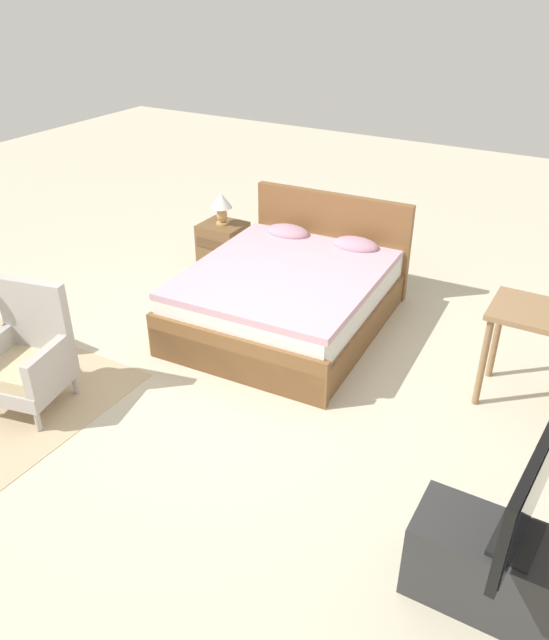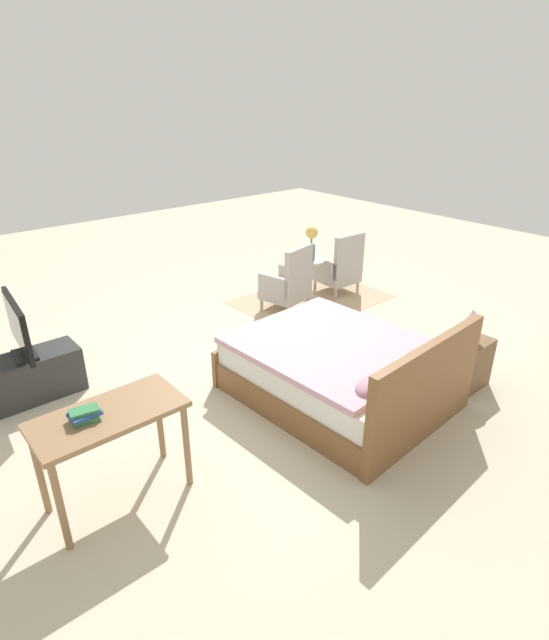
{
  "view_description": "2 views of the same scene",
  "coord_description": "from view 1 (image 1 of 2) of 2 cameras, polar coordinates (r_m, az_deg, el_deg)",
  "views": [
    {
      "loc": [
        2.2,
        -3.41,
        2.87
      ],
      "look_at": [
        0.19,
        0.05,
        0.57
      ],
      "focal_mm": 35.0,
      "sensor_mm": 36.0,
      "label": 1
    },
    {
      "loc": [
        3.08,
        3.74,
        2.8
      ],
      "look_at": [
        0.17,
        0.34,
        0.74
      ],
      "focal_mm": 28.0,
      "sensor_mm": 36.0,
      "label": 2
    }
  ],
  "objects": [
    {
      "name": "bed",
      "position": [
        5.58,
        1.49,
        2.42
      ],
      "size": [
        1.69,
        2.07,
        0.96
      ],
      "color": "brown",
      "rests_on": "ground_plane"
    },
    {
      "name": "ground_plane",
      "position": [
        4.96,
        -2.25,
        -5.48
      ],
      "size": [
        16.0,
        16.0,
        0.0
      ],
      "primitive_type": "plane",
      "color": "beige"
    },
    {
      "name": "nightstand",
      "position": [
        6.65,
        -4.7,
        6.64
      ],
      "size": [
        0.44,
        0.41,
        0.52
      ],
      "color": "brown",
      "rests_on": "ground_plane"
    },
    {
      "name": "armchair_by_window_right",
      "position": [
        4.86,
        -21.63,
        -3.26
      ],
      "size": [
        0.64,
        0.64,
        0.92
      ],
      "color": "#ADA8A3",
      "rests_on": "floor_rug"
    },
    {
      "name": "tv_stand",
      "position": [
        3.54,
        20.46,
        -20.92
      ],
      "size": [
        0.96,
        0.4,
        0.46
      ],
      "color": "#2D2D2D",
      "rests_on": "ground_plane"
    },
    {
      "name": "table_lamp",
      "position": [
        6.48,
        -4.87,
        10.51
      ],
      "size": [
        0.22,
        0.22,
        0.33
      ],
      "color": "tan",
      "rests_on": "nightstand"
    },
    {
      "name": "tv_flatscreen",
      "position": [
        3.16,
        22.26,
        -14.6
      ],
      "size": [
        0.23,
        0.88,
        0.59
      ],
      "color": "black",
      "rests_on": "tv_stand"
    }
  ]
}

